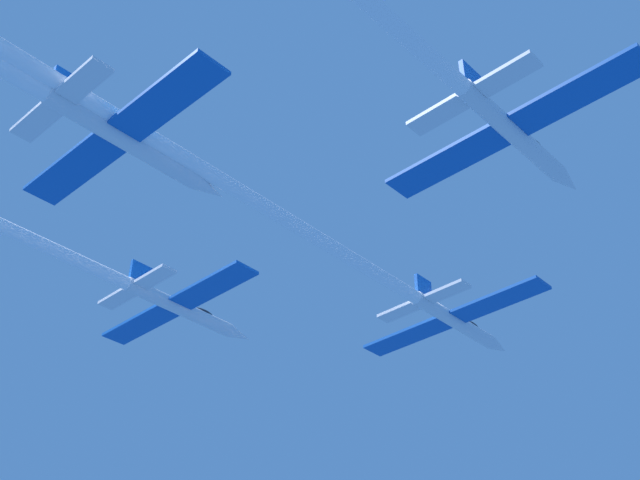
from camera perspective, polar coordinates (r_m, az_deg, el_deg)
The scene contains 2 objects.
jet_lead at distance 63.41m, azimuth -0.44°, elevation 0.28°, with size 18.78×63.39×3.11m.
jet_right_wing at distance 47.28m, azimuth 3.61°, elevation 15.82°, with size 18.78×53.92×3.11m.
Camera 1 is at (36.10, -55.66, -36.06)m, focal length 46.49 mm.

